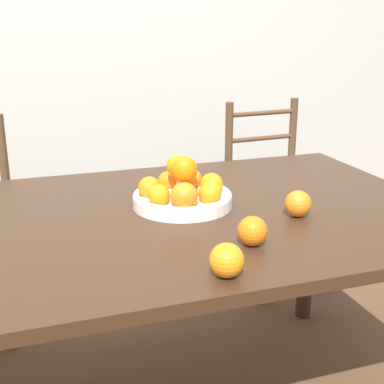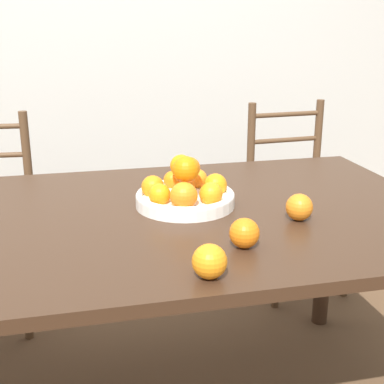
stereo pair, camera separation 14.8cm
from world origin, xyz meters
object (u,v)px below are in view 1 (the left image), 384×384
(orange_loose_0, at_px, (227,260))
(chair_right, at_px, (273,195))
(orange_loose_1, at_px, (298,204))
(orange_loose_2, at_px, (252,231))
(fruit_bowl, at_px, (183,192))

(orange_loose_0, bearing_deg, chair_right, 58.63)
(orange_loose_1, height_order, orange_loose_2, same)
(fruit_bowl, bearing_deg, chair_right, 47.52)
(orange_loose_0, bearing_deg, orange_loose_1, 40.36)
(fruit_bowl, bearing_deg, orange_loose_1, -33.28)
(orange_loose_0, relative_size, orange_loose_1, 1.02)
(fruit_bowl, distance_m, orange_loose_1, 0.36)
(orange_loose_0, relative_size, chair_right, 0.09)
(fruit_bowl, height_order, chair_right, chair_right)
(fruit_bowl, relative_size, chair_right, 0.34)
(fruit_bowl, distance_m, chair_right, 1.16)
(orange_loose_0, distance_m, orange_loose_2, 0.20)
(chair_right, bearing_deg, orange_loose_0, -124.99)
(fruit_bowl, height_order, orange_loose_0, fruit_bowl)
(orange_loose_0, xyz_separation_m, orange_loose_1, (0.35, 0.30, -0.00))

